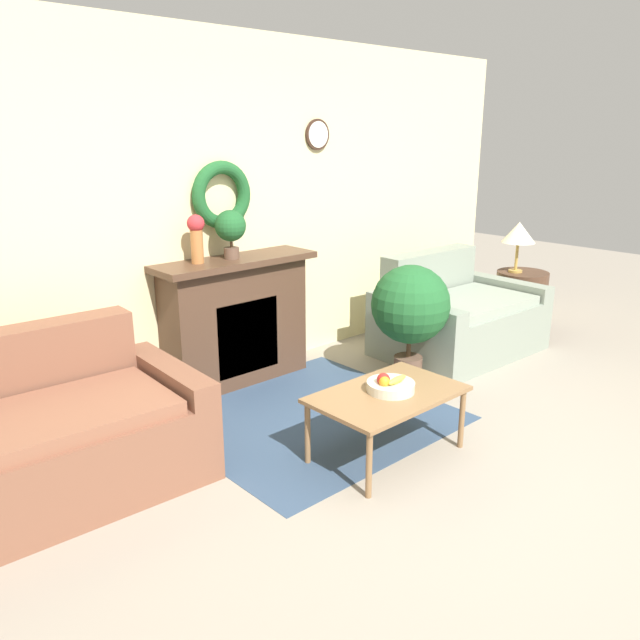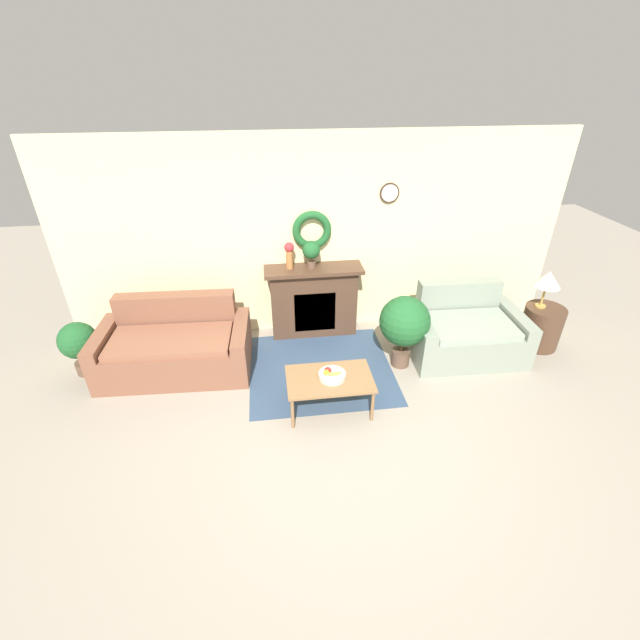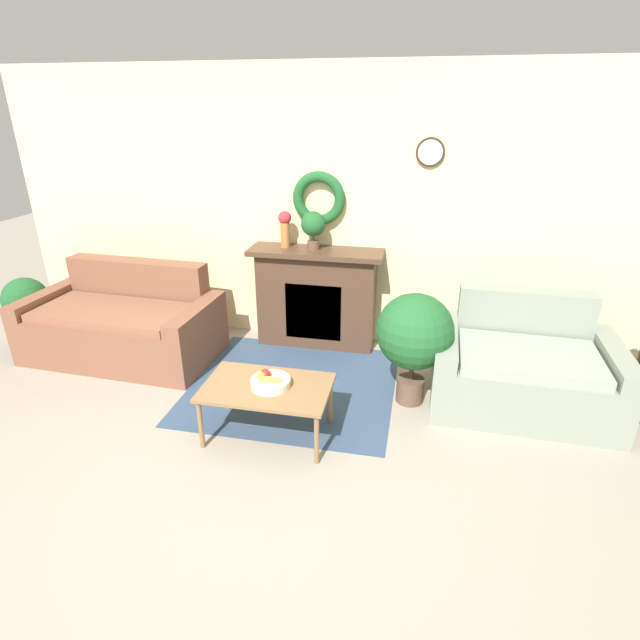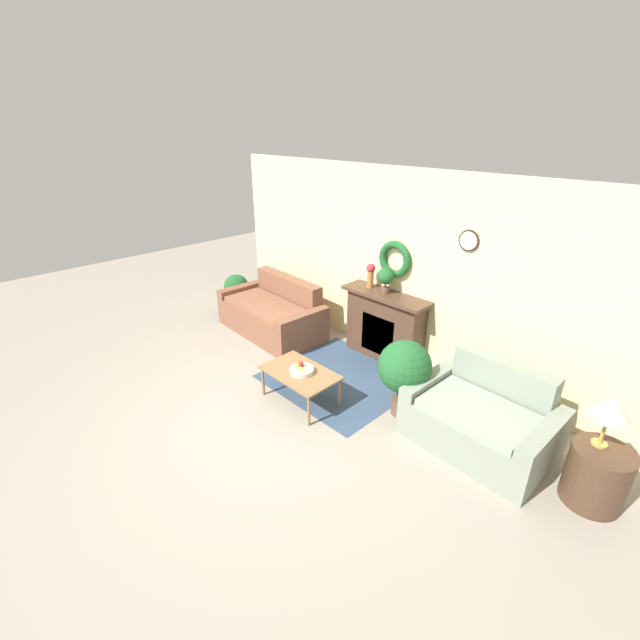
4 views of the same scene
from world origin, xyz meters
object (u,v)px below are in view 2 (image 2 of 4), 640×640
at_px(couch_left, 175,347).
at_px(vase_on_mantel_left, 289,253).
at_px(coffee_table, 330,381).
at_px(potted_plant_on_mantel, 311,251).
at_px(side_table_by_loveseat, 541,327).
at_px(table_lamp, 548,280).
at_px(fireplace, 314,300).
at_px(potted_plant_floor_by_couch, 79,343).
at_px(loveseat_right, 464,331).
at_px(potted_plant_floor_by_loveseat, 405,323).
at_px(fruit_bowl, 332,375).

height_order(couch_left, vase_on_mantel_left, vase_on_mantel_left).
bearing_deg(coffee_table, potted_plant_on_mantel, 90.17).
height_order(side_table_by_loveseat, table_lamp, table_lamp).
bearing_deg(potted_plant_on_mantel, fireplace, 28.58).
bearing_deg(coffee_table, potted_plant_floor_by_couch, 160.13).
relative_size(loveseat_right, potted_plant_floor_by_loveseat, 1.54).
relative_size(couch_left, potted_plant_floor_by_loveseat, 1.94).
relative_size(side_table_by_loveseat, potted_plant_on_mantel, 1.58).
bearing_deg(potted_plant_on_mantel, loveseat_right, -20.75).
relative_size(fruit_bowl, vase_on_mantel_left, 0.83).
relative_size(table_lamp, vase_on_mantel_left, 1.42).
xyz_separation_m(fireplace, potted_plant_floor_by_loveseat, (1.01, -0.94, 0.11)).
bearing_deg(potted_plant_floor_by_couch, fireplace, 10.99).
xyz_separation_m(fireplace, potted_plant_on_mantel, (-0.03, -0.01, 0.74)).
bearing_deg(loveseat_right, fireplace, 160.43).
bearing_deg(fireplace, couch_left, -160.89).
xyz_separation_m(loveseat_right, side_table_by_loveseat, (1.11, -0.00, -0.02)).
distance_m(fruit_bowl, vase_on_mantel_left, 1.84).
bearing_deg(potted_plant_floor_by_couch, coffee_table, -19.87).
height_order(fireplace, table_lamp, table_lamp).
height_order(coffee_table, potted_plant_floor_by_couch, potted_plant_floor_by_couch).
bearing_deg(table_lamp, couch_left, 179.16).
height_order(potted_plant_floor_by_couch, potted_plant_floor_by_loveseat, potted_plant_floor_by_loveseat).
relative_size(coffee_table, table_lamp, 1.85).
bearing_deg(fruit_bowl, table_lamp, 17.45).
relative_size(fireplace, couch_left, 0.71).
height_order(coffee_table, potted_plant_on_mantel, potted_plant_on_mantel).
xyz_separation_m(fireplace, loveseat_right, (1.92, -0.75, -0.20)).
xyz_separation_m(fruit_bowl, potted_plant_floor_by_couch, (-2.96, 1.06, -0.03)).
xyz_separation_m(fireplace, potted_plant_floor_by_couch, (-2.96, -0.57, -0.08)).
relative_size(fireplace, potted_plant_floor_by_couch, 1.89).
bearing_deg(fruit_bowl, loveseat_right, 24.64).
height_order(loveseat_right, vase_on_mantel_left, vase_on_mantel_left).
bearing_deg(table_lamp, vase_on_mantel_left, 167.82).
relative_size(fireplace, side_table_by_loveseat, 2.27).
bearing_deg(vase_on_mantel_left, fireplace, -1.02).
xyz_separation_m(coffee_table, potted_plant_on_mantel, (-0.00, 1.62, 0.87)).
distance_m(loveseat_right, vase_on_mantel_left, 2.53).
bearing_deg(potted_plant_floor_by_couch, loveseat_right, -2.09).
relative_size(loveseat_right, table_lamp, 2.90).
bearing_deg(potted_plant_floor_by_couch, table_lamp, -1.23).
xyz_separation_m(couch_left, loveseat_right, (3.74, -0.12, -0.00)).
xyz_separation_m(coffee_table, potted_plant_floor_by_couch, (-2.94, 1.06, 0.05)).
height_order(vase_on_mantel_left, potted_plant_floor_by_couch, vase_on_mantel_left).
bearing_deg(potted_plant_floor_by_loveseat, table_lamp, 7.01).
bearing_deg(potted_plant_floor_by_couch, side_table_by_loveseat, -1.72).
height_order(couch_left, fruit_bowl, couch_left).
relative_size(loveseat_right, potted_plant_on_mantel, 3.99).
distance_m(side_table_by_loveseat, table_lamp, 0.69).
xyz_separation_m(loveseat_right, potted_plant_floor_by_couch, (-4.88, 0.18, 0.12)).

